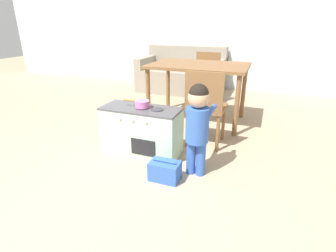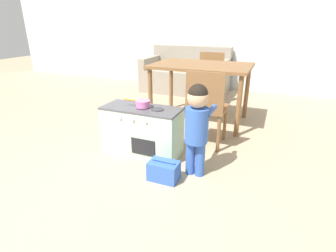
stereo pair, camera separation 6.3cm
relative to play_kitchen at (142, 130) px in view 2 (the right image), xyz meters
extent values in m
plane|color=tan|center=(-0.01, -1.09, -0.24)|extent=(16.00, 16.00, 0.00)
cube|color=silver|center=(-0.01, 3.13, 1.06)|extent=(10.00, 0.06, 2.60)
cube|color=#B2DBB7|center=(0.00, 0.00, -0.01)|extent=(0.78, 0.34, 0.46)
cube|color=#4C4C51|center=(0.00, 0.00, 0.23)|extent=(0.78, 0.34, 0.02)
cylinder|color=#38383D|center=(0.02, 0.00, 0.24)|extent=(0.12, 0.12, 0.01)
cylinder|color=#38383D|center=(0.18, 0.00, 0.24)|extent=(0.12, 0.12, 0.01)
cube|color=black|center=(0.10, -0.17, -0.09)|extent=(0.25, 0.01, 0.16)
cylinder|color=#B2B2B7|center=(-0.14, -0.17, 0.17)|extent=(0.03, 0.01, 0.03)
cylinder|color=#B2B2B7|center=(0.00, -0.17, 0.17)|extent=(0.03, 0.01, 0.03)
cylinder|color=#B2B2B7|center=(0.14, -0.17, 0.17)|extent=(0.03, 0.01, 0.03)
cylinder|color=pink|center=(0.02, 0.00, 0.28)|extent=(0.14, 0.14, 0.07)
cylinder|color=pink|center=(0.02, 0.00, 0.31)|extent=(0.14, 0.14, 0.01)
cylinder|color=orange|center=(-0.12, 0.00, 0.31)|extent=(0.14, 0.02, 0.02)
cylinder|color=#335BB7|center=(0.58, -0.20, -0.08)|extent=(0.08, 0.08, 0.32)
cylinder|color=#335BB7|center=(0.67, -0.20, -0.08)|extent=(0.08, 0.08, 0.32)
cylinder|color=#335BB7|center=(0.62, -0.20, 0.22)|extent=(0.19, 0.19, 0.30)
sphere|color=tan|center=(0.62, -0.20, 0.46)|extent=(0.17, 0.17, 0.17)
sphere|color=black|center=(0.62, -0.20, 0.49)|extent=(0.16, 0.16, 0.16)
cylinder|color=#335BB7|center=(0.54, -0.08, 0.33)|extent=(0.04, 0.24, 0.04)
cylinder|color=#335BB7|center=(0.71, -0.08, 0.33)|extent=(0.04, 0.24, 0.04)
cube|color=#335BB2|center=(0.40, -0.38, -0.16)|extent=(0.25, 0.16, 0.16)
cylinder|color=#335BB2|center=(0.40, -0.38, -0.07)|extent=(0.20, 0.02, 0.02)
cube|color=brown|center=(0.27, 1.13, 0.50)|extent=(1.23, 0.83, 0.03)
cylinder|color=brown|center=(-0.29, 0.78, 0.12)|extent=(0.06, 0.06, 0.72)
cylinder|color=brown|center=(0.83, 0.78, 0.12)|extent=(0.06, 0.06, 0.72)
cylinder|color=brown|center=(-0.29, 1.49, 0.12)|extent=(0.06, 0.06, 0.72)
cylinder|color=brown|center=(0.83, 1.49, 0.12)|extent=(0.06, 0.06, 0.72)
cube|color=brown|center=(0.55, 0.46, 0.17)|extent=(0.38, 0.38, 0.03)
cube|color=brown|center=(0.55, 0.28, 0.38)|extent=(0.38, 0.02, 0.39)
cylinder|color=brown|center=(0.39, 0.30, -0.04)|extent=(0.04, 0.04, 0.40)
cylinder|color=brown|center=(0.71, 0.30, -0.04)|extent=(0.04, 0.04, 0.40)
cylinder|color=brown|center=(0.39, 0.62, -0.04)|extent=(0.04, 0.04, 0.40)
cylinder|color=brown|center=(0.71, 0.62, -0.04)|extent=(0.04, 0.04, 0.40)
cube|color=brown|center=(0.20, 1.80, 0.17)|extent=(0.38, 0.38, 0.03)
cube|color=brown|center=(0.20, 1.98, 0.38)|extent=(0.38, 0.02, 0.39)
cylinder|color=brown|center=(0.04, 1.63, -0.04)|extent=(0.04, 0.04, 0.40)
cylinder|color=brown|center=(0.36, 1.63, -0.04)|extent=(0.04, 0.04, 0.40)
cylinder|color=brown|center=(0.04, 1.96, -0.04)|extent=(0.04, 0.04, 0.40)
cylinder|color=brown|center=(0.36, 1.96, -0.04)|extent=(0.04, 0.04, 0.40)
cube|color=gray|center=(-0.45, 2.60, -0.03)|extent=(1.57, 0.89, 0.42)
cube|color=gray|center=(-0.45, 2.95, 0.38)|extent=(1.57, 0.20, 0.40)
cube|color=gray|center=(-1.16, 2.60, 0.28)|extent=(0.14, 0.89, 0.20)
cube|color=gray|center=(0.27, 2.60, 0.28)|extent=(0.14, 0.89, 0.20)
camera|label=1|loc=(1.12, -2.17, 1.02)|focal=28.00mm
camera|label=2|loc=(1.18, -2.14, 1.02)|focal=28.00mm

